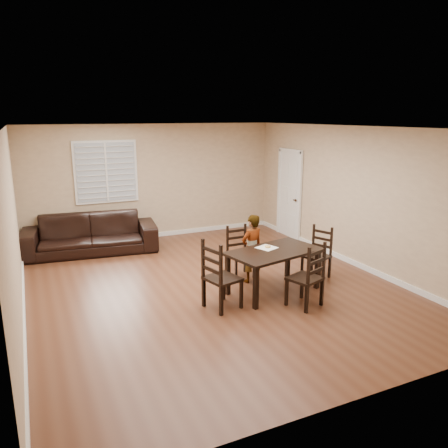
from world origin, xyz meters
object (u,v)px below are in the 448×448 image
Objects in this scene: dining_table at (274,255)px; chair_left at (216,279)px; donut at (268,246)px; chair_right at (320,254)px; chair_far at (312,279)px; child at (252,249)px; chair_near at (238,252)px; sofa at (90,234)px.

chair_left is (-1.16, -0.26, -0.14)m from dining_table.
chair_right is at bearing 4.65° from donut.
dining_table is 1.79× the size of chair_right.
chair_far reaches higher than dining_table.
child reaches higher than chair_left.
dining_table is at bearing -84.19° from donut.
chair_far reaches higher than chair_near.
donut reaches higher than dining_table.
chair_far is 1.44m from chair_right.
chair_near is 1.00× the size of chair_right.
chair_near is at bearing -140.60° from chair_right.
chair_left is 1.32m from child.
donut is 4.15m from sofa.
chair_right is (0.95, 1.07, -0.04)m from chair_far.
dining_table is 1.63× the size of chair_far.
chair_right reaches higher than dining_table.
chair_right is (2.31, 0.53, -0.07)m from chair_left.
chair_far is (0.19, -0.81, -0.16)m from dining_table.
chair_left reaches higher than chair_near.
chair_right is 0.34× the size of sofa.
dining_table is at bearing -99.78° from chair_right.
chair_far is at bearing -88.87° from dining_table.
child reaches higher than sofa.
sofa reaches higher than dining_table.
chair_far is 1.39m from child.
chair_far is at bearing 88.95° from child.
chair_far is (0.38, -1.77, 0.04)m from chair_near.
chair_far reaches higher than sofa.
donut is (0.10, -0.37, 0.13)m from child.
chair_left reaches higher than chair_right.
dining_table is 1.19m from chair_right.
chair_left is 11.19× the size of donut.
donut is (1.15, 0.43, 0.25)m from chair_left.
chair_left is at bearing 23.66° from child.
chair_far is 10.58× the size of donut.
chair_right is 4.85m from sofa.
dining_table is at bearing -47.73° from sofa.
chair_near is at bearing -97.67° from chair_far.
sofa is (-1.30, 3.77, -0.09)m from chair_left.
chair_far is at bearing -79.34° from chair_near.
dining_table is 1.38× the size of child.
sofa is at bearing 126.25° from donut.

